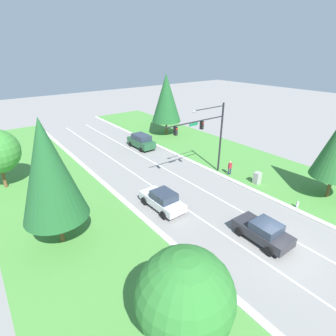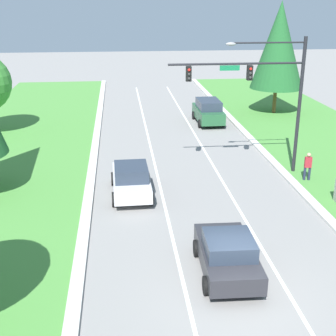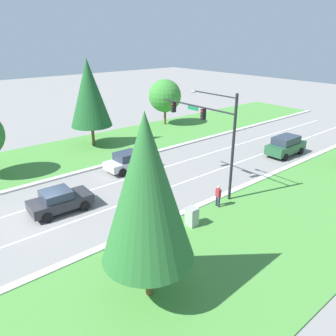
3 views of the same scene
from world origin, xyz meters
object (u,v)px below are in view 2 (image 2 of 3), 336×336
object	(u,v)px
conifer_near_right_tree	(279,45)
pedestrian	(308,166)
charcoal_sedan	(227,254)
forest_suv	(208,111)
silver_sedan	(131,180)
traffic_signal_mast	(264,85)

from	to	relation	value
conifer_near_right_tree	pedestrian	bearing A→B (deg)	-101.87
charcoal_sedan	forest_suv	bearing A→B (deg)	82.89
silver_sedan	pedestrian	world-z (taller)	silver_sedan
silver_sedan	conifer_near_right_tree	world-z (taller)	conifer_near_right_tree
forest_suv	pedestrian	xyz separation A→B (m)	(3.11, -13.55, -0.07)
forest_suv	conifer_near_right_tree	size ratio (longest dim) A/B	0.49
traffic_signal_mast	conifer_near_right_tree	xyz separation A→B (m)	(5.83, 14.82, 0.74)
forest_suv	silver_sedan	bearing A→B (deg)	-115.79
silver_sedan	pedestrian	xyz separation A→B (m)	(9.94, 0.91, 0.07)
traffic_signal_mast	conifer_near_right_tree	bearing A→B (deg)	68.54
pedestrian	forest_suv	bearing A→B (deg)	-67.60
traffic_signal_mast	silver_sedan	distance (m)	9.05
charcoal_sedan	conifer_near_right_tree	world-z (taller)	conifer_near_right_tree
pedestrian	conifer_near_right_tree	world-z (taller)	conifer_near_right_tree
traffic_signal_mast	charcoal_sedan	distance (m)	11.99
silver_sedan	forest_suv	bearing A→B (deg)	63.62
traffic_signal_mast	pedestrian	distance (m)	5.14
forest_suv	pedestrian	world-z (taller)	forest_suv
charcoal_sedan	pedestrian	size ratio (longest dim) A/B	2.52
conifer_near_right_tree	silver_sedan	bearing A→B (deg)	-127.81
silver_sedan	conifer_near_right_tree	bearing A→B (deg)	51.09
silver_sedan	pedestrian	bearing A→B (deg)	4.14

